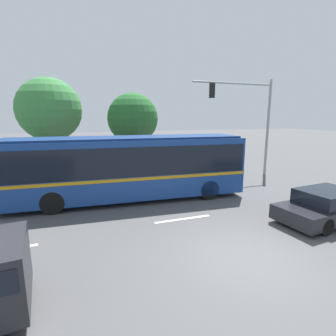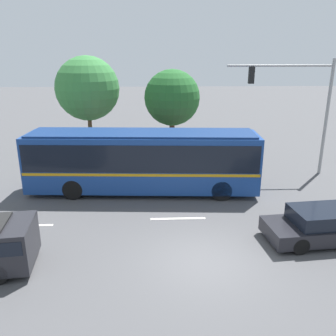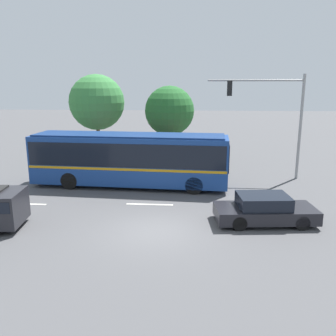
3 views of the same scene
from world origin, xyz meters
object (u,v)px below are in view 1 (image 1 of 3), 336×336
sedan_foreground (328,206)px  street_tree_left (49,110)px  city_bus (127,165)px  traffic_light_pole (251,112)px  street_tree_centre (133,119)px

sedan_foreground → street_tree_left: (-10.87, 12.98, 3.98)m
city_bus → traffic_light_pole: size_ratio=1.77×
city_bus → sedan_foreground: (6.94, -5.35, -1.19)m
street_tree_left → street_tree_centre: 5.83m
street_tree_left → street_tree_centre: size_ratio=1.15×
sedan_foreground → street_tree_left: street_tree_left is taller
street_tree_left → traffic_light_pole: bearing=-21.5°
city_bus → street_tree_centre: size_ratio=1.99×
city_bus → traffic_light_pole: (9.03, 2.53, 2.61)m
traffic_light_pole → street_tree_left: 13.92m
sedan_foreground → street_tree_centre: 14.06m
city_bus → street_tree_centre: bearing=79.1°
street_tree_centre → street_tree_left: bearing=177.0°
city_bus → street_tree_centre: street_tree_centre is taller
sedan_foreground → street_tree_left: bearing=124.4°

